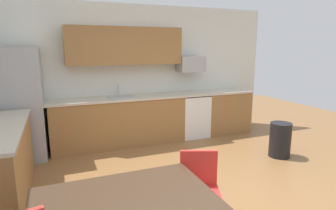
% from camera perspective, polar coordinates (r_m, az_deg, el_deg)
% --- Properties ---
extents(ground_plane, '(12.00, 12.00, 0.00)m').
position_cam_1_polar(ground_plane, '(3.85, 5.84, -17.62)').
color(ground_plane, olive).
extents(wall_back, '(5.80, 0.10, 2.70)m').
position_cam_1_polar(wall_back, '(5.86, -6.08, 6.38)').
color(wall_back, silver).
rests_on(wall_back, ground).
extents(cabinet_run_back, '(2.52, 0.60, 0.90)m').
position_cam_1_polar(cabinet_run_back, '(5.56, -9.73, -3.43)').
color(cabinet_run_back, olive).
rests_on(cabinet_run_back, ground).
extents(cabinet_run_back_right, '(1.03, 0.60, 0.90)m').
position_cam_1_polar(cabinet_run_back_right, '(6.47, 11.28, -1.37)').
color(cabinet_run_back_right, olive).
rests_on(cabinet_run_back_right, ground).
extents(countertop_back, '(4.80, 0.64, 0.04)m').
position_cam_1_polar(countertop_back, '(5.58, -5.00, 1.68)').
color(countertop_back, beige).
rests_on(countertop_back, cabinet_run_back).
extents(upper_cabinets_back, '(2.20, 0.34, 0.70)m').
position_cam_1_polar(upper_cabinets_back, '(5.54, -8.61, 11.71)').
color(upper_cabinets_back, olive).
extents(refrigerator, '(0.76, 0.70, 1.88)m').
position_cam_1_polar(refrigerator, '(5.30, -27.89, 0.06)').
color(refrigerator, '#9EA0A5').
rests_on(refrigerator, ground).
extents(oven_range, '(0.60, 0.60, 0.91)m').
position_cam_1_polar(oven_range, '(6.07, 4.83, -1.99)').
color(oven_range, white).
rests_on(oven_range, ground).
extents(microwave, '(0.54, 0.36, 0.32)m').
position_cam_1_polar(microwave, '(6.00, 4.57, 8.23)').
color(microwave, '#9EA0A5').
extents(sink_basin, '(0.48, 0.40, 0.14)m').
position_cam_1_polar(sink_basin, '(5.48, -9.50, 0.95)').
color(sink_basin, '#A5A8AD').
rests_on(sink_basin, countertop_back).
extents(sink_faucet, '(0.02, 0.02, 0.24)m').
position_cam_1_polar(sink_faucet, '(5.62, -9.95, 2.87)').
color(sink_faucet, '#B2B5BA').
rests_on(sink_faucet, countertop_back).
extents(dining_table, '(1.40, 0.90, 0.73)m').
position_cam_1_polar(dining_table, '(2.37, -8.80, -19.30)').
color(dining_table, '#422D1E').
rests_on(dining_table, ground).
extents(chair_near_table, '(0.52, 0.52, 0.85)m').
position_cam_1_polar(chair_near_table, '(2.96, 6.34, -16.13)').
color(chair_near_table, red).
rests_on(chair_near_table, ground).
extents(trash_bin, '(0.36, 0.36, 0.60)m').
position_cam_1_polar(trash_bin, '(5.31, 21.65, -6.53)').
color(trash_bin, black).
rests_on(trash_bin, ground).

